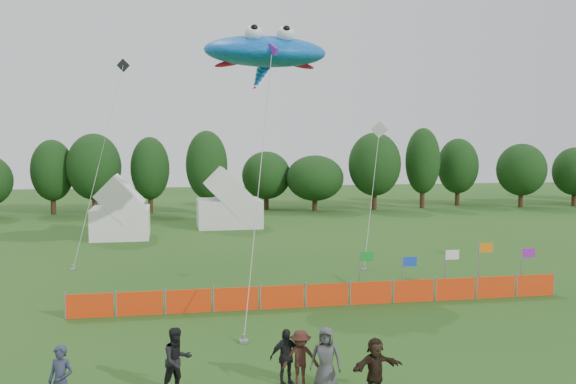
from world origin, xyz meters
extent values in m
plane|color=#234C16|center=(0.00, 0.00, 0.00)|extent=(160.00, 160.00, 0.00)
cylinder|color=#382314|center=(-15.73, 46.21, 1.19)|extent=(0.50, 0.50, 2.38)
ellipsoid|color=black|center=(-15.73, 46.21, 4.30)|extent=(4.09, 4.09, 5.35)
cylinder|color=#382314|center=(-11.75, 45.39, 1.29)|extent=(0.50, 0.50, 2.57)
ellipsoid|color=black|center=(-11.75, 45.39, 4.64)|extent=(5.20, 5.20, 5.79)
cylinder|color=#382314|center=(-6.44, 45.32, 1.23)|extent=(0.50, 0.50, 2.46)
ellipsoid|color=black|center=(-6.44, 45.32, 4.45)|extent=(3.78, 3.78, 5.55)
cylinder|color=#382314|center=(-0.99, 43.92, 1.33)|extent=(0.50, 0.50, 2.66)
ellipsoid|color=black|center=(-0.99, 43.92, 4.81)|extent=(4.05, 4.05, 5.99)
cylinder|color=#382314|center=(5.28, 46.53, 0.99)|extent=(0.50, 0.50, 1.98)
ellipsoid|color=black|center=(5.28, 46.53, 3.58)|extent=(5.06, 5.06, 4.46)
cylinder|color=#382314|center=(9.99, 44.56, 0.93)|extent=(0.50, 0.50, 1.86)
ellipsoid|color=black|center=(9.99, 44.56, 3.35)|extent=(5.86, 5.86, 4.18)
cylinder|color=#382314|center=(16.28, 44.38, 1.31)|extent=(0.50, 0.50, 2.62)
ellipsoid|color=black|center=(16.28, 44.38, 4.73)|extent=(5.41, 5.41, 5.89)
cylinder|color=#382314|center=(21.78, 44.99, 1.39)|extent=(0.50, 0.50, 2.78)
ellipsoid|color=black|center=(21.78, 44.99, 5.02)|extent=(3.67, 3.67, 6.26)
cylinder|color=#382314|center=(26.67, 46.88, 1.21)|extent=(0.50, 0.50, 2.42)
ellipsoid|color=black|center=(26.67, 46.88, 4.36)|extent=(4.46, 4.46, 5.44)
cylinder|color=#382314|center=(32.69, 44.13, 1.12)|extent=(0.50, 0.50, 2.24)
ellipsoid|color=black|center=(32.69, 44.13, 4.04)|extent=(5.26, 5.26, 5.03)
cylinder|color=#382314|center=(39.09, 44.15, 1.05)|extent=(0.50, 0.50, 2.10)
ellipsoid|color=black|center=(39.09, 44.15, 3.80)|extent=(4.74, 4.74, 4.73)
cube|color=white|center=(-8.19, 29.63, 1.13)|extent=(4.13, 4.13, 2.27)
cube|color=silver|center=(0.27, 34.18, 1.15)|extent=(5.22, 4.18, 2.30)
cube|color=red|center=(-7.92, 7.84, 0.50)|extent=(1.90, 0.06, 1.00)
cube|color=red|center=(-5.92, 7.84, 0.50)|extent=(1.90, 0.06, 1.00)
cube|color=red|center=(-3.92, 7.84, 0.50)|extent=(1.90, 0.06, 1.00)
cube|color=red|center=(-1.92, 7.84, 0.50)|extent=(1.90, 0.06, 1.00)
cube|color=red|center=(0.08, 7.84, 0.50)|extent=(1.90, 0.06, 1.00)
cube|color=red|center=(2.08, 7.84, 0.50)|extent=(1.90, 0.06, 1.00)
cube|color=red|center=(4.08, 7.84, 0.50)|extent=(1.90, 0.06, 1.00)
cube|color=red|center=(6.08, 7.84, 0.50)|extent=(1.90, 0.06, 1.00)
cube|color=red|center=(8.08, 7.84, 0.50)|extent=(1.90, 0.06, 1.00)
cube|color=red|center=(10.08, 7.84, 0.50)|extent=(1.90, 0.06, 1.00)
cube|color=red|center=(12.08, 7.84, 0.50)|extent=(1.90, 0.06, 1.00)
cylinder|color=gray|center=(4.00, 9.35, 1.04)|extent=(0.06, 0.06, 2.07)
cube|color=#148C26|center=(4.35, 9.35, 1.85)|extent=(0.70, 0.02, 0.45)
cylinder|color=gray|center=(6.00, 9.05, 0.91)|extent=(0.06, 0.06, 1.82)
cube|color=blue|center=(6.35, 9.05, 1.59)|extent=(0.70, 0.02, 0.45)
cylinder|color=gray|center=(8.00, 8.81, 1.06)|extent=(0.06, 0.06, 2.12)
cube|color=white|center=(8.35, 8.81, 1.89)|extent=(0.70, 0.02, 0.45)
cylinder|color=gray|center=(10.00, 9.36, 1.15)|extent=(0.06, 0.06, 2.30)
cube|color=orange|center=(10.35, 9.36, 2.07)|extent=(0.70, 0.02, 0.45)
cylinder|color=gray|center=(12.00, 8.95, 1.02)|extent=(0.06, 0.06, 2.05)
cube|color=purple|center=(12.35, 8.95, 1.82)|extent=(0.70, 0.02, 0.45)
imported|color=#2C304A|center=(-7.52, -1.81, 0.96)|extent=(0.83, 0.70, 1.92)
imported|color=black|center=(-4.50, -0.74, 0.96)|extent=(1.16, 1.07, 1.92)
imported|color=#391C16|center=(-0.91, -0.88, 0.84)|extent=(1.16, 0.76, 1.69)
imported|color=black|center=(-1.32, -0.69, 0.85)|extent=(1.06, 0.62, 1.69)
imported|color=#444348|center=(-0.24, -1.29, 0.93)|extent=(1.07, 0.89, 1.86)
imported|color=black|center=(1.02, -2.02, 0.85)|extent=(1.64, 0.82, 1.70)
ellipsoid|color=blue|center=(0.49, 15.17, 11.94)|extent=(6.99, 5.56, 2.30)
sphere|color=white|center=(-0.33, 13.74, 12.65)|extent=(0.92, 0.92, 0.92)
sphere|color=white|center=(1.31, 13.74, 12.65)|extent=(0.92, 0.92, 0.92)
ellipsoid|color=red|center=(-1.26, 15.39, 11.34)|extent=(1.93, 0.84, 0.30)
ellipsoid|color=red|center=(2.24, 15.39, 11.34)|extent=(1.93, 0.84, 0.30)
cube|color=purple|center=(0.49, 12.65, 11.72)|extent=(0.37, 0.96, 0.70)
cylinder|color=#A5A5A5|center=(-0.80, 8.23, 5.82)|extent=(2.62, 9.57, 11.66)
cube|color=gray|center=(-2.09, 3.46, 0.05)|extent=(0.30, 0.30, 0.10)
cube|color=silver|center=(10.46, 25.80, 7.99)|extent=(1.25, 0.35, 1.25)
cylinder|color=#A5A5A5|center=(8.23, 20.40, 4.00)|extent=(4.50, 10.83, 8.02)
cube|color=gray|center=(6.00, 15.00, 0.05)|extent=(0.30, 0.30, 0.10)
cube|color=black|center=(-7.49, 25.14, 12.16)|extent=(0.88, 0.26, 0.88)
cylinder|color=#A5A5A5|center=(-8.75, 21.57, 6.08)|extent=(2.54, 7.18, 12.17)
cube|color=gray|center=(-10.00, 18.00, 0.05)|extent=(0.30, 0.30, 0.10)
camera|label=1|loc=(-4.66, -18.93, 7.29)|focal=40.00mm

